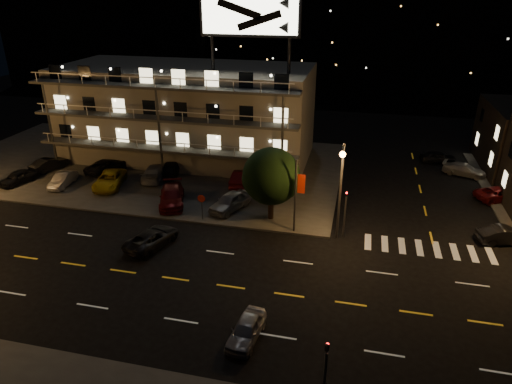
% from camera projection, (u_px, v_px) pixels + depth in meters
% --- Properties ---
extents(ground, '(140.00, 140.00, 0.00)m').
position_uv_depth(ground, '(203.00, 283.00, 31.28)').
color(ground, black).
rests_on(ground, ground).
extents(curb_nw, '(44.00, 24.00, 0.15)m').
position_uv_depth(curb_nw, '(144.00, 164.00, 51.89)').
color(curb_nw, '#393936').
rests_on(curb_nw, ground).
extents(motel, '(28.00, 13.80, 18.10)m').
position_uv_depth(motel, '(187.00, 112.00, 52.31)').
color(motel, gray).
rests_on(motel, ground).
extents(hill_backdrop, '(120.00, 25.00, 24.00)m').
position_uv_depth(hill_backdrop, '(288.00, 25.00, 88.74)').
color(hill_backdrop, black).
rests_on(hill_backdrop, ground).
extents(streetlight_nc, '(0.44, 1.92, 8.00)m').
position_uv_depth(streetlight_nc, '(341.00, 183.00, 34.50)').
color(streetlight_nc, '#2D2D30').
rests_on(streetlight_nc, ground).
extents(signal_nw, '(0.20, 0.27, 4.60)m').
position_uv_depth(signal_nw, '(345.00, 209.00, 35.89)').
color(signal_nw, '#2D2D30').
rests_on(signal_nw, ground).
extents(signal_sw, '(0.20, 0.27, 4.60)m').
position_uv_depth(signal_sw, '(325.00, 370.00, 20.82)').
color(signal_sw, '#2D2D30').
rests_on(signal_sw, ground).
extents(banner_north, '(0.83, 0.16, 6.40)m').
position_uv_depth(banner_north, '(296.00, 195.00, 36.26)').
color(banner_north, '#2D2D30').
rests_on(banner_north, ground).
extents(stop_sign, '(0.91, 0.11, 2.61)m').
position_uv_depth(stop_sign, '(202.00, 203.00, 38.79)').
color(stop_sign, '#2D2D30').
rests_on(stop_sign, ground).
extents(tree, '(5.06, 4.87, 6.37)m').
position_uv_depth(tree, '(271.00, 178.00, 38.13)').
color(tree, black).
rests_on(tree, curb_nw).
extents(lot_car_0, '(2.61, 4.22, 1.34)m').
position_uv_depth(lot_car_0, '(18.00, 177.00, 46.38)').
color(lot_car_0, black).
rests_on(lot_car_0, curb_nw).
extents(lot_car_1, '(1.78, 4.05, 1.29)m').
position_uv_depth(lot_car_1, '(63.00, 180.00, 45.83)').
color(lot_car_1, gray).
rests_on(lot_car_1, curb_nw).
extents(lot_car_2, '(3.52, 5.60, 1.44)m').
position_uv_depth(lot_car_2, '(109.00, 180.00, 45.60)').
color(lot_car_2, gold).
rests_on(lot_car_2, curb_nw).
extents(lot_car_3, '(3.84, 5.71, 1.54)m').
position_uv_depth(lot_car_3, '(172.00, 196.00, 41.97)').
color(lot_car_3, '#560C0E').
rests_on(lot_car_3, curb_nw).
extents(lot_car_4, '(3.42, 4.87, 1.54)m').
position_uv_depth(lot_car_4, '(230.00, 201.00, 40.93)').
color(lot_car_4, gray).
rests_on(lot_car_4, curb_nw).
extents(lot_car_5, '(2.73, 4.41, 1.37)m').
position_uv_depth(lot_car_5, '(49.00, 164.00, 49.71)').
color(lot_car_5, black).
rests_on(lot_car_5, curb_nw).
extents(lot_car_6, '(3.70, 5.51, 1.40)m').
position_uv_depth(lot_car_6, '(107.00, 166.00, 49.28)').
color(lot_car_6, black).
rests_on(lot_car_6, curb_nw).
extents(lot_car_7, '(2.82, 5.49, 1.52)m').
position_uv_depth(lot_car_7, '(156.00, 172.00, 47.47)').
color(lot_car_7, gray).
rests_on(lot_car_7, curb_nw).
extents(lot_car_8, '(2.48, 4.75, 1.54)m').
position_uv_depth(lot_car_8, '(171.00, 168.00, 48.42)').
color(lot_car_8, black).
rests_on(lot_car_8, curb_nw).
extents(lot_car_9, '(1.72, 4.63, 1.51)m').
position_uv_depth(lot_car_9, '(242.00, 177.00, 46.09)').
color(lot_car_9, '#560C0E').
rests_on(lot_car_9, curb_nw).
extents(side_car_0, '(4.46, 2.46, 1.39)m').
position_uv_depth(side_car_0, '(505.00, 235.00, 35.84)').
color(side_car_0, black).
rests_on(side_car_0, ground).
extents(side_car_1, '(5.08, 3.83, 1.28)m').
position_uv_depth(side_car_1, '(500.00, 194.00, 43.08)').
color(side_car_1, '#560C0E').
rests_on(side_car_1, ground).
extents(side_car_2, '(4.76, 3.10, 1.28)m').
position_uv_depth(side_car_2, '(464.00, 170.00, 48.74)').
color(side_car_2, gray).
rests_on(side_car_2, ground).
extents(side_car_3, '(4.14, 2.25, 1.34)m').
position_uv_depth(side_car_3, '(438.00, 157.00, 52.26)').
color(side_car_3, black).
rests_on(side_car_3, ground).
extents(road_car_east, '(1.90, 3.88, 1.27)m').
position_uv_depth(road_car_east, '(246.00, 329.00, 26.11)').
color(road_car_east, gray).
rests_on(road_car_east, ground).
extents(road_car_west, '(3.55, 5.24, 1.33)m').
position_uv_depth(road_car_west, '(152.00, 238.00, 35.48)').
color(road_car_west, black).
rests_on(road_car_west, ground).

